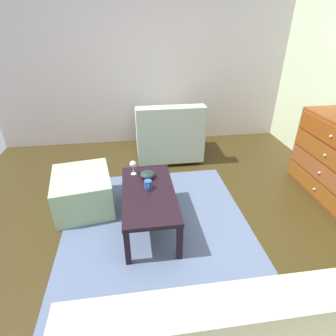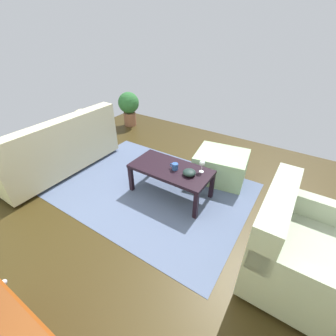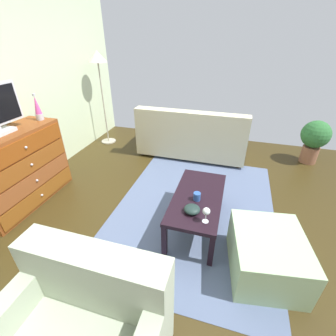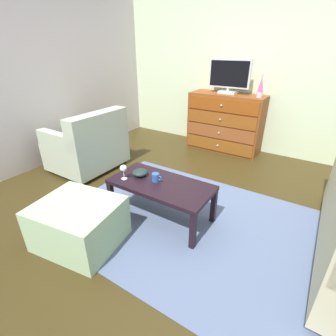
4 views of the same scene
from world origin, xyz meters
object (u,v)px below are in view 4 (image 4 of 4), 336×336
Objects in this scene: coffee_table at (161,187)px; wine_glass at (123,169)px; dresser at (225,123)px; bowl_decorative at (140,173)px; tv at (229,76)px; armchair at (89,146)px; ottoman at (79,223)px; mug at (156,177)px; lava_lamp at (261,87)px.

coffee_table is 0.42m from wine_glass.
bowl_decorative is (-0.09, -2.17, -0.03)m from dresser.
tv is 2.39m from armchair.
wine_glass is 0.22× the size of ottoman.
mug is 0.12× the size of armchair.
armchair reaches higher than bowl_decorative.
wine_glass is at bearing -25.23° from armchair.
ottoman is (-0.35, -0.71, -0.25)m from mug.
tv is 0.71× the size of armchair.
lava_lamp is at bearing 73.21° from wine_glass.
tv is 3.09m from ottoman.
coffee_table is 6.56× the size of wine_glass.
wine_glass reaches higher than coffee_table.
tv reaches higher than ottoman.
lava_lamp is at bearing 79.80° from mug.
armchair is at bearing -126.49° from tv.
dresser is 2.32m from wine_glass.
dresser is 2.17m from bowl_decorative.
bowl_decorative is 0.77m from ottoman.
bowl_decorative is at bearing -92.44° from dresser.
wine_glass is 1.29m from armchair.
dresser is 1.28× the size of armchair.
bowl_decorative is (-0.08, -2.19, -0.77)m from tv.
armchair is at bearing 162.22° from bowl_decorative.
bowl_decorative is (0.09, 0.14, -0.08)m from wine_glass.
lava_lamp is at bearing -4.96° from dresser.
coffee_table is at bearing 59.74° from ottoman.
lava_lamp reaches higher than armchair.
wine_glass is at bearing -94.58° from dresser.
lava_lamp is (0.50, -0.04, 0.62)m from dresser.
tv reaches higher than mug.
ottoman is at bearing -45.15° from armchair.
mug is (-0.06, 0.00, 0.09)m from coffee_table.
tv is 5.80× the size of mug.
armchair is at bearing -136.89° from lava_lamp.
coffee_table is at bearing -98.58° from lava_lamp.
bowl_decorative reaches higher than coffee_table.
wine_glass is (-0.17, -2.34, -0.69)m from tv.
wine_glass reaches higher than ottoman.
bowl_decorative is (-0.27, 0.01, 0.09)m from coffee_table.
armchair reaches higher than mug.
armchair is at bearing 134.85° from ottoman.
dresser is 2.19m from coffee_table.
coffee_table is (0.18, -2.18, -0.11)m from dresser.
tv is 2.33m from bowl_decorative.
tv is 0.54m from lava_lamp.
lava_lamp is 2.44m from wine_glass.
ottoman is at bearing -94.25° from tv.
wine_glass reaches higher than bowl_decorative.
armchair is at bearing 164.82° from coffee_table.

